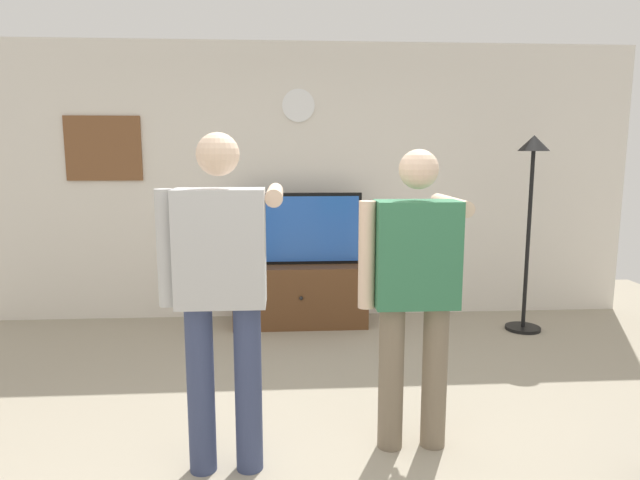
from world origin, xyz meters
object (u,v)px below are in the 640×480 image
at_px(wall_clock, 298,106).
at_px(framed_picture, 104,148).
at_px(tv_stand, 300,294).
at_px(person_standing_nearer_lamp, 222,284).
at_px(person_standing_nearer_couch, 415,282).
at_px(floor_lamp, 531,193).
at_px(television, 300,229).

height_order(wall_clock, framed_picture, wall_clock).
distance_m(tv_stand, person_standing_nearer_lamp, 2.58).
height_order(wall_clock, person_standing_nearer_couch, wall_clock).
bearing_deg(wall_clock, person_standing_nearer_couch, -77.58).
relative_size(framed_picture, floor_lamp, 0.40).
height_order(framed_picture, person_standing_nearer_couch, framed_picture).
bearing_deg(person_standing_nearer_lamp, tv_stand, 79.29).
bearing_deg(wall_clock, television, -90.00).
relative_size(television, wall_clock, 3.76).
xyz_separation_m(floor_lamp, person_standing_nearer_couch, (-1.52, -1.95, -0.34)).
distance_m(television, person_standing_nearer_lamp, 2.52).
bearing_deg(tv_stand, wall_clock, 90.00).
relative_size(tv_stand, television, 1.07).
xyz_separation_m(floor_lamp, person_standing_nearer_lamp, (-2.55, -2.12, -0.29)).
relative_size(tv_stand, person_standing_nearer_lamp, 0.73).
distance_m(tv_stand, person_standing_nearer_couch, 2.43).
height_order(tv_stand, framed_picture, framed_picture).
bearing_deg(television, person_standing_nearer_couch, -76.32).
distance_m(tv_stand, framed_picture, 2.35).
xyz_separation_m(tv_stand, wall_clock, (0.00, 0.29, 1.80)).
distance_m(television, person_standing_nearer_couch, 2.38).
distance_m(wall_clock, floor_lamp, 2.32).
bearing_deg(floor_lamp, tv_stand, 171.50).
xyz_separation_m(tv_stand, person_standing_nearer_lamp, (-0.46, -2.44, 0.71)).
distance_m(television, wall_clock, 1.19).
bearing_deg(tv_stand, television, 90.00).
relative_size(floor_lamp, person_standing_nearer_couch, 1.08).
bearing_deg(framed_picture, television, -7.59).
distance_m(framed_picture, person_standing_nearer_couch, 3.61).
height_order(wall_clock, floor_lamp, wall_clock).
bearing_deg(person_standing_nearer_couch, framed_picture, 133.49).
xyz_separation_m(television, framed_picture, (-1.87, 0.25, 0.76)).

